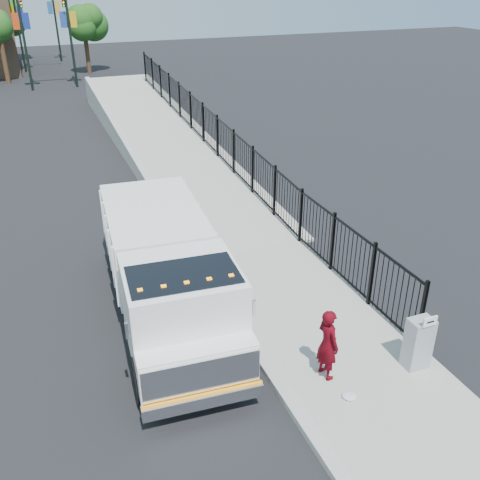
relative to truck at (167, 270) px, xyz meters
name	(u,v)px	position (x,y,z in m)	size (l,w,h in m)	color
ground	(246,337)	(1.55, -1.44, -1.49)	(120.00, 120.00, 0.00)	black
sidewalk	(357,366)	(3.47, -3.44, -1.43)	(3.55, 12.00, 0.12)	#9E998E
curb	(281,387)	(1.55, -3.44, -1.41)	(0.30, 12.00, 0.16)	#ADAAA3
ramp	(165,148)	(3.67, 14.56, -1.49)	(3.95, 24.00, 1.70)	#9E998E
iron_fence	(218,150)	(5.10, 10.56, -0.59)	(0.10, 28.00, 1.80)	black
truck	(167,270)	(0.00, 0.00, 0.00)	(3.07, 7.92, 2.66)	black
worker	(328,344)	(2.61, -3.47, -0.52)	(0.62, 0.41, 1.70)	#4D020B
utility_cabinet	(418,343)	(4.65, -3.95, -0.75)	(0.55, 0.40, 1.25)	gray
arrow_sign	(430,322)	(4.65, -4.17, -0.01)	(0.35, 0.04, 0.22)	white
debris	(349,396)	(2.73, -4.27, -1.34)	(0.31, 0.31, 0.08)	silver
light_pole_0	(27,28)	(-1.56, 32.02, 2.87)	(3.78, 0.22, 8.00)	black
light_pole_1	(65,26)	(1.07, 32.20, 2.87)	(3.77, 0.22, 8.00)	black
light_pole_2	(21,18)	(-1.72, 40.54, 2.87)	(3.78, 0.22, 8.00)	black
light_pole_3	(51,13)	(1.15, 45.81, 2.87)	(3.78, 0.22, 8.00)	black
tree_1	(84,25)	(3.07, 37.85, 2.44)	(2.39, 2.39, 5.20)	#382314
tree_2	(6,17)	(-2.85, 47.95, 2.48)	(3.24, 3.24, 5.62)	#382314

